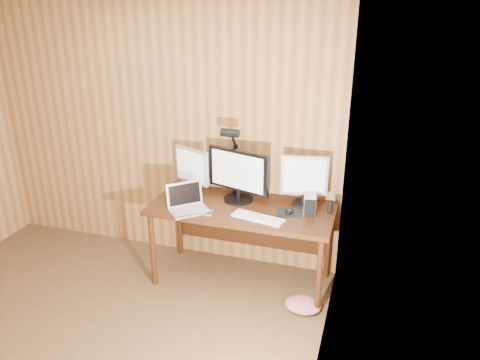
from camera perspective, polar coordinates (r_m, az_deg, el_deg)
The scene contains 14 objects.
room_shell at distance 3.02m, azimuth -26.72°, elevation -4.73°, with size 4.00×4.00×4.00m.
desk at distance 4.19m, azimuth 0.49°, elevation -4.38°, with size 1.60×0.70×0.75m.
monitor_center at distance 4.10m, azimuth -0.21°, elevation 0.66°, with size 0.59×0.26×0.47m.
monitor_left at distance 4.30m, azimuth -5.89°, elevation 1.32°, with size 0.36×0.18×0.43m.
monitor_right at distance 4.05m, azimuth 7.84°, elevation 0.11°, with size 0.40×0.19×0.45m.
laptop at distance 4.02m, azimuth -6.46°, elevation -2.87°, with size 0.40×0.39×0.23m.
keyboard at distance 3.86m, azimuth 2.21°, elevation -4.60°, with size 0.45×0.22×0.02m.
mousepad at distance 3.98m, azimuth 6.02°, elevation -4.03°, with size 0.21×0.17×0.00m, color black.
mouse at distance 3.97m, azimuth 6.03°, elevation -3.76°, with size 0.07×0.11×0.04m, color black.
hard_drive at distance 3.96m, azimuth 8.51°, elevation -3.00°, with size 0.12×0.16×0.16m.
phone at distance 3.96m, azimuth -3.82°, elevation -4.01°, with size 0.07×0.11×0.01m.
speaker at distance 4.01m, azimuth 10.93°, elevation -3.27°, with size 0.05×0.05×0.11m, color black.
desk_lamp at distance 4.15m, azimuth -0.90°, elevation 3.58°, with size 0.16×0.23×0.69m.
fabric_pile at distance 4.09m, azimuth 7.67°, elevation -14.86°, with size 0.31×0.25×0.10m, color #C55F6C, non-canonical shape.
Camera 1 is at (2.00, -1.90, 2.48)m, focal length 35.00 mm.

